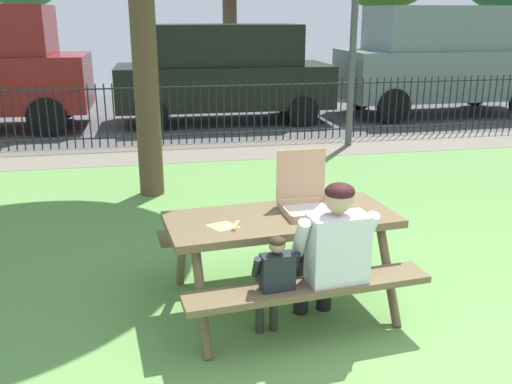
{
  "coord_description": "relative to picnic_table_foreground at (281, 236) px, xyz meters",
  "views": [
    {
      "loc": [
        -1.87,
        -2.59,
        2.28
      ],
      "look_at": [
        -0.95,
        2.17,
        0.75
      ],
      "focal_mm": 39.6,
      "sensor_mm": 36.0,
      "label": 1
    }
  ],
  "objects": [
    {
      "name": "ground",
      "position": [
        0.88,
        0.36,
        -0.61
      ],
      "size": [
        28.0,
        11.64,
        0.02
      ],
      "primitive_type": "cube",
      "color": "#66994C"
    },
    {
      "name": "adult_at_table",
      "position": [
        0.26,
        -0.48,
        0.06
      ],
      "size": [
        0.63,
        0.62,
        1.19
      ],
      "color": "black",
      "rests_on": "ground"
    },
    {
      "name": "child_at_table",
      "position": [
        -0.18,
        -0.55,
        -0.08
      ],
      "size": [
        0.34,
        0.34,
        0.85
      ],
      "color": "#303030",
      "rests_on": "ground"
    },
    {
      "name": "pizza_box_open",
      "position": [
        0.22,
        0.12,
        0.28
      ],
      "size": [
        0.43,
        0.46,
        0.47
      ],
      "color": "tan",
      "rests_on": "picnic_table_foreground"
    },
    {
      "name": "picnic_table_foreground",
      "position": [
        0.0,
        0.0,
        0.0
      ],
      "size": [
        1.94,
        1.65,
        0.79
      ],
      "color": "brown",
      "rests_on": "ground"
    },
    {
      "name": "cobblestone_walkway",
      "position": [
        0.88,
        5.48,
        -0.6
      ],
      "size": [
        28.0,
        1.4,
        0.01
      ],
      "primitive_type": "cube",
      "color": "gray"
    },
    {
      "name": "parked_car_center",
      "position": [
        5.83,
        8.32,
        0.71
      ],
      "size": [
        4.73,
        2.13,
        2.46
      ],
      "color": "slate",
      "rests_on": "ground"
    },
    {
      "name": "pizza_slice_on_table",
      "position": [
        -0.46,
        -0.14,
        0.18
      ],
      "size": [
        0.26,
        0.23,
        0.02
      ],
      "color": "#EDD173",
      "rests_on": "picnic_table_foreground"
    },
    {
      "name": "iron_fence_streetside",
      "position": [
        0.88,
        6.18,
        -0.02
      ],
      "size": [
        18.84,
        0.03,
        1.13
      ],
      "color": "black",
      "rests_on": "ground"
    },
    {
      "name": "lamp_post_walkway",
      "position": [
        2.57,
        5.51,
        1.92
      ],
      "size": [
        0.28,
        0.28,
        4.13
      ],
      "color": "#4C4C51",
      "rests_on": "ground"
    },
    {
      "name": "street_asphalt",
      "position": [
        0.88,
        9.68,
        -0.6
      ],
      "size": [
        28.0,
        6.99,
        0.01
      ],
      "primitive_type": "cube",
      "color": "#515154"
    },
    {
      "name": "parked_car_left",
      "position": [
        0.69,
        8.32,
        0.5
      ],
      "size": [
        4.63,
        2.01,
        2.08
      ],
      "color": "black",
      "rests_on": "ground"
    }
  ]
}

